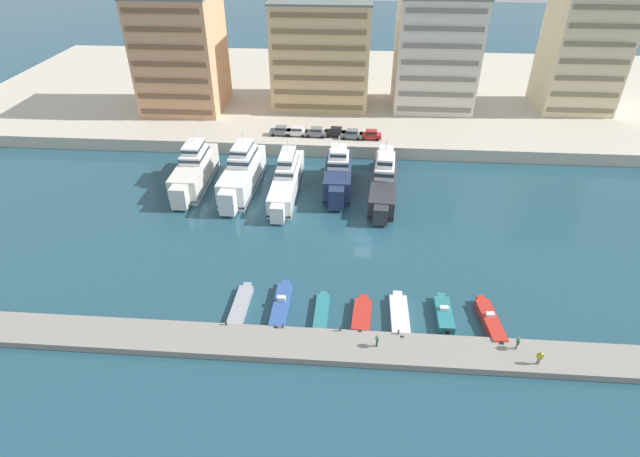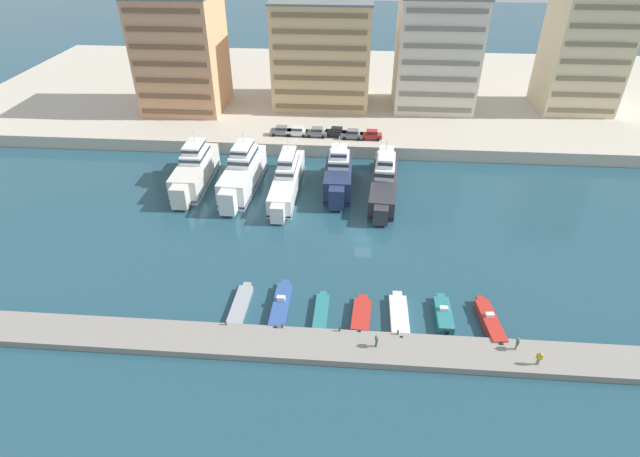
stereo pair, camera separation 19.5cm
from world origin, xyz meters
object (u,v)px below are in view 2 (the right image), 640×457
at_px(car_red_center_right, 371,134).
at_px(pedestrian_far_side, 517,342).
at_px(motorboat_teal_center_right, 443,314).
at_px(pedestrian_mid_deck, 539,357).
at_px(motorboat_teal_mid_left, 321,313).
at_px(yacht_ivory_far_left, 195,170).
at_px(motorboat_red_center_left, 361,315).
at_px(car_grey_far_left, 281,130).
at_px(yacht_white_mid_left, 287,178).
at_px(yacht_navy_center_left, 338,175).
at_px(pedestrian_near_edge, 376,340).
at_px(yacht_charcoal_center, 384,179).
at_px(motorboat_blue_left, 281,305).
at_px(motorboat_grey_far_left, 240,306).
at_px(motorboat_white_center, 399,316).
at_px(car_white_left, 297,131).
at_px(car_grey_mid_left, 317,132).
at_px(yacht_white_left, 243,173).
at_px(car_grey_center, 352,134).
at_px(motorboat_red_mid_right, 490,321).
at_px(car_black_center_left, 336,132).

height_order(car_red_center_right, pedestrian_far_side, car_red_center_right).
height_order(motorboat_teal_center_right, pedestrian_mid_deck, pedestrian_mid_deck).
bearing_deg(motorboat_teal_mid_left, yacht_ivory_far_left, 127.66).
height_order(motorboat_red_center_left, car_grey_far_left, car_grey_far_left).
xyz_separation_m(yacht_white_mid_left, yacht_navy_center_left, (8.40, 1.31, 0.34)).
distance_m(pedestrian_near_edge, pedestrian_mid_deck, 16.49).
bearing_deg(yacht_charcoal_center, motorboat_blue_left, -113.67).
distance_m(motorboat_grey_far_left, pedestrian_mid_deck, 33.10).
bearing_deg(yacht_charcoal_center, pedestrian_far_side, -69.72).
relative_size(motorboat_grey_far_left, motorboat_white_center, 1.05).
distance_m(yacht_ivory_far_left, motorboat_teal_center_right, 48.17).
xyz_separation_m(yacht_navy_center_left, car_white_left, (-8.69, 15.98, 0.83)).
distance_m(yacht_navy_center_left, pedestrian_far_side, 40.71).
height_order(motorboat_teal_center_right, car_grey_mid_left, car_grey_mid_left).
bearing_deg(yacht_navy_center_left, car_white_left, 118.54).
xyz_separation_m(motorboat_teal_center_right, car_white_left, (-22.30, 45.98, 2.86)).
bearing_deg(car_grey_far_left, yacht_white_left, -103.35).
bearing_deg(motorboat_grey_far_left, motorboat_red_center_left, -1.87).
relative_size(yacht_ivory_far_left, pedestrian_mid_deck, 10.30).
bearing_deg(motorboat_white_center, yacht_ivory_far_left, 137.05).
xyz_separation_m(yacht_charcoal_center, car_grey_mid_left, (-12.48, 16.16, 1.13)).
bearing_deg(car_grey_mid_left, yacht_white_left, -122.91).
distance_m(yacht_navy_center_left, car_white_left, 18.21).
xyz_separation_m(car_white_left, car_grey_center, (10.61, -0.61, 0.00)).
distance_m(yacht_white_left, motorboat_red_mid_right, 45.70).
height_order(motorboat_white_center, pedestrian_mid_deck, pedestrian_mid_deck).
xyz_separation_m(yacht_navy_center_left, car_grey_center, (1.91, 15.37, 0.83)).
bearing_deg(car_black_center_left, yacht_ivory_far_left, -144.55).
distance_m(motorboat_blue_left, motorboat_red_center_left, 9.59).
relative_size(motorboat_grey_far_left, motorboat_teal_mid_left, 1.15).
bearing_deg(car_red_center_right, pedestrian_mid_deck, -72.42).
distance_m(motorboat_white_center, motorboat_red_mid_right, 10.23).
distance_m(car_red_center_right, pedestrian_near_edge, 51.32).
relative_size(pedestrian_near_edge, pedestrian_mid_deck, 0.91).
relative_size(yacht_charcoal_center, motorboat_red_mid_right, 2.77).
bearing_deg(car_grey_mid_left, motorboat_white_center, -73.92).
distance_m(motorboat_teal_center_right, car_white_left, 51.19).
bearing_deg(car_grey_mid_left, pedestrian_mid_deck, -62.94).
bearing_deg(yacht_charcoal_center, car_black_center_left, 117.92).
height_order(car_grey_mid_left, car_grey_center, same).
relative_size(car_white_left, car_black_center_left, 0.98).
xyz_separation_m(motorboat_blue_left, car_grey_far_left, (-6.39, 45.94, 2.90)).
height_order(motorboat_red_center_left, car_white_left, car_white_left).
relative_size(car_white_left, car_grey_mid_left, 1.00).
xyz_separation_m(pedestrian_mid_deck, pedestrian_far_side, (-1.69, 1.94, -0.05)).
bearing_deg(motorboat_blue_left, motorboat_red_center_left, -5.94).
bearing_deg(car_black_center_left, pedestrian_near_edge, -82.49).
distance_m(yacht_white_left, motorboat_white_center, 38.38).
bearing_deg(yacht_white_mid_left, pedestrian_far_side, -49.59).
relative_size(motorboat_grey_far_left, motorboat_blue_left, 0.97).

